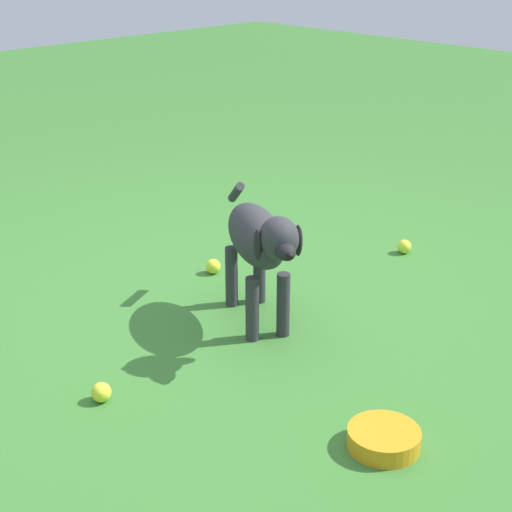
# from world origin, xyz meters

# --- Properties ---
(ground) EXTENTS (14.00, 14.00, 0.00)m
(ground) POSITION_xyz_m (0.00, 0.00, 0.00)
(ground) COLOR #38722D
(dog) EXTENTS (0.70, 0.42, 0.53)m
(dog) POSITION_xyz_m (-0.12, 0.01, 0.35)
(dog) COLOR #2D2D33
(dog) RESTS_ON ground
(tennis_ball_0) EXTENTS (0.07, 0.07, 0.07)m
(tennis_ball_0) POSITION_xyz_m (0.37, -0.20, 0.03)
(tennis_ball_0) COLOR #CEDF32
(tennis_ball_0) RESTS_ON ground
(tennis_ball_1) EXTENTS (0.07, 0.07, 0.07)m
(tennis_ball_1) POSITION_xyz_m (-0.08, -0.99, 0.03)
(tennis_ball_1) COLOR #C9DD38
(tennis_ball_1) RESTS_ON ground
(tennis_ball_2) EXTENTS (0.07, 0.07, 0.07)m
(tennis_ball_2) POSITION_xyz_m (-0.14, 0.75, 0.03)
(tennis_ball_2) COLOR yellow
(tennis_ball_2) RESTS_ON ground
(water_bowl) EXTENTS (0.22, 0.22, 0.06)m
(water_bowl) POSITION_xyz_m (-0.94, 0.30, 0.03)
(water_bowl) COLOR orange
(water_bowl) RESTS_ON ground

